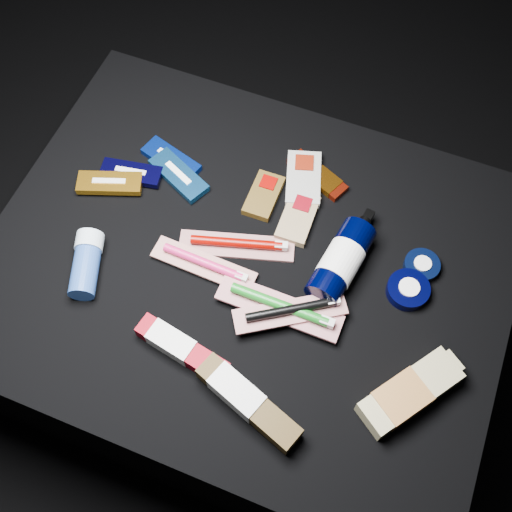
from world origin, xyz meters
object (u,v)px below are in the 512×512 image
at_px(lotion_bottle, 341,262).
at_px(bodywash_bottle, 408,394).
at_px(toothpaste_carton_red, 179,347).
at_px(deodorant_stick, 86,263).

height_order(lotion_bottle, bodywash_bottle, lotion_bottle).
distance_m(lotion_bottle, toothpaste_carton_red, 0.33).
distance_m(deodorant_stick, toothpaste_carton_red, 0.24).
xyz_separation_m(lotion_bottle, toothpaste_carton_red, (-0.21, -0.25, -0.02)).
bearing_deg(deodorant_stick, bodywash_bottle, -21.56).
xyz_separation_m(bodywash_bottle, deodorant_stick, (-0.62, 0.02, 0.01)).
bearing_deg(toothpaste_carton_red, bodywash_bottle, 20.11).
relative_size(lotion_bottle, deodorant_stick, 1.59).
height_order(lotion_bottle, deodorant_stick, lotion_bottle).
bearing_deg(bodywash_bottle, toothpaste_carton_red, -135.51).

